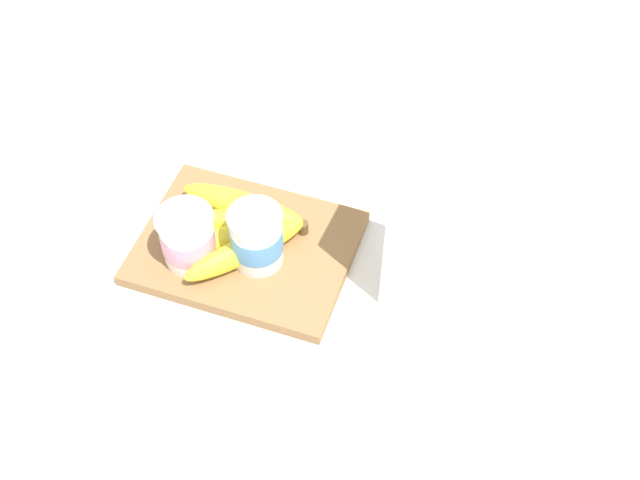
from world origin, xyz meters
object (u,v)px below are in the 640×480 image
Objects in this scene: cereal_box at (483,238)px; yogurt_cup_front at (257,238)px; banana_bunch at (242,228)px; yogurt_cup_back at (188,238)px; cutting_board at (246,248)px.

cereal_box reaches higher than yogurt_cup_front.
yogurt_cup_front is (0.27, 0.03, -0.08)m from cereal_box.
yogurt_cup_back is at bearing 47.03° from banana_bunch.
banana_bunch is at bearing -132.97° from yogurt_cup_back.
banana_bunch is at bearing -50.60° from cutting_board.
yogurt_cup_back is (0.06, 0.04, 0.05)m from cutting_board.
cereal_box is 0.28m from yogurt_cup_front.
banana_bunch is at bearing -176.35° from cereal_box.
yogurt_cup_back is (0.08, 0.03, -0.00)m from yogurt_cup_front.
cereal_box reaches higher than yogurt_cup_back.
cutting_board is 0.09m from yogurt_cup_back.
banana_bunch reaches higher than cutting_board.
cutting_board is 1.02× the size of cereal_box.
yogurt_cup_front is (-0.02, 0.02, 0.05)m from cutting_board.
cutting_board is at bearing 129.40° from banana_bunch.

